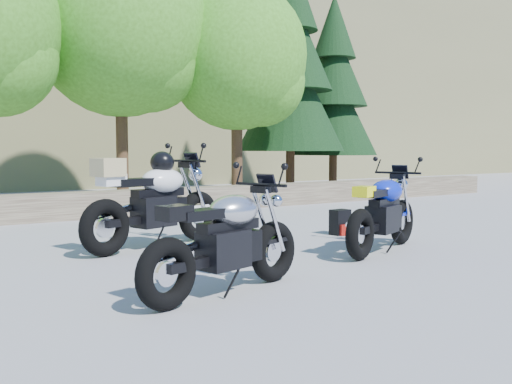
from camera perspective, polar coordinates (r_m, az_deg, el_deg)
ground at (r=6.80m, az=3.28°, el=-6.93°), size 90.00×90.00×0.00m
stone_wall at (r=11.60m, az=-13.23°, el=-1.09°), size 22.00×0.55×0.50m
hillside at (r=34.61m, az=-22.06°, el=14.33°), size 80.00×30.00×15.00m
tree_decid_mid at (r=14.04m, az=-12.92°, el=15.39°), size 4.08×4.08×6.24m
tree_decid_right at (r=14.65m, az=-1.45°, el=12.88°), size 3.54×3.54×5.41m
conifer_near at (r=17.11m, az=3.49°, el=12.26°), size 3.17×3.17×7.06m
conifer_far at (r=18.90m, az=7.78°, el=10.23°), size 2.82×2.82×6.27m
silver_bike at (r=5.20m, az=-3.02°, el=-4.98°), size 1.96×0.77×1.00m
white_bike at (r=7.71m, az=-10.13°, el=-0.87°), size 2.28×0.96×1.29m
blue_bike at (r=7.53m, az=12.60°, el=-2.10°), size 1.94×0.95×1.02m
backpack at (r=8.92m, az=8.43°, el=-3.04°), size 0.30×0.26×0.39m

